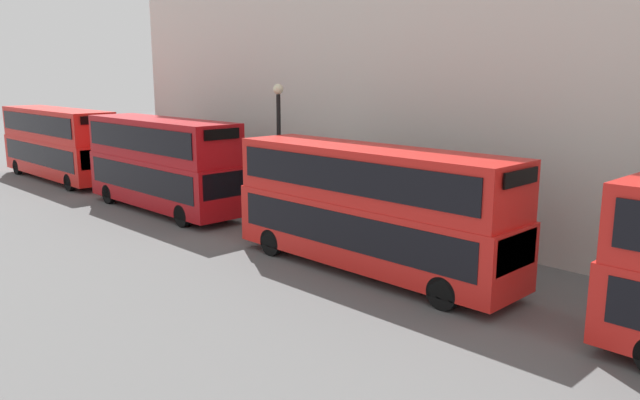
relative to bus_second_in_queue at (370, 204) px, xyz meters
The scene contains 4 objects.
bus_second_in_queue is the anchor object (origin of this frame).
bus_third_in_queue 13.37m from the bus_second_in_queue, 90.00° to the left, with size 2.59×10.18×4.49m.
bus_trailing 25.84m from the bus_second_in_queue, 90.00° to the left, with size 2.59×11.46×4.46m.
street_lamp 7.39m from the bus_second_in_queue, 74.01° to the left, with size 0.44×0.44×6.20m.
Camera 1 is at (-13.87, 4.30, 6.69)m, focal length 35.00 mm.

